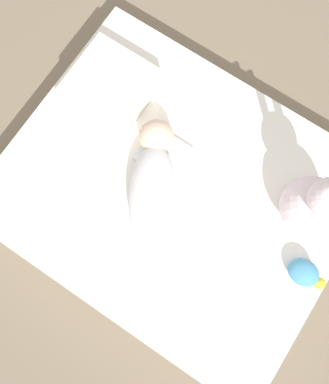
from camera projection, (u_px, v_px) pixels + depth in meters
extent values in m
plane|color=#7A6B56|center=(175.00, 199.00, 1.65)|extent=(12.00, 12.00, 0.00)
cube|color=white|center=(175.00, 195.00, 1.55)|extent=(1.31, 1.06, 0.20)
cube|color=white|center=(163.00, 154.00, 1.46)|extent=(0.18, 0.16, 0.02)
ellipsoid|color=white|center=(152.00, 195.00, 1.37)|extent=(0.34, 0.42, 0.15)
sphere|color=beige|center=(157.00, 137.00, 1.42)|extent=(0.13, 0.13, 0.13)
cube|color=white|center=(109.00, 89.00, 1.48)|extent=(0.30, 0.32, 0.10)
sphere|color=silver|center=(311.00, 207.00, 1.32)|extent=(0.22, 0.22, 0.22)
ellipsoid|color=#4C99C6|center=(303.00, 272.00, 1.35)|extent=(0.12, 0.10, 0.08)
sphere|color=yellow|center=(320.00, 283.00, 1.35)|extent=(0.04, 0.04, 0.04)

